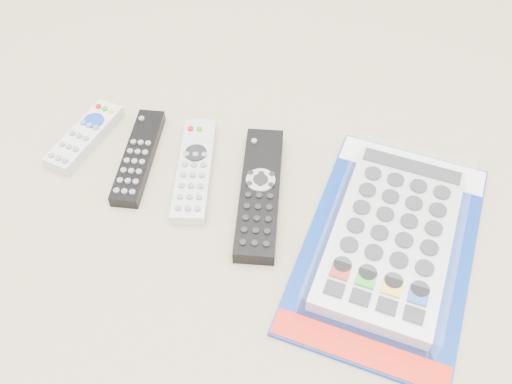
% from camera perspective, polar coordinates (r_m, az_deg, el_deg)
% --- Properties ---
extents(remote_small_grey, '(0.07, 0.15, 0.02)m').
position_cam_1_polar(remote_small_grey, '(0.93, -16.75, 5.36)').
color(remote_small_grey, '#BABABC').
rests_on(remote_small_grey, ground).
extents(remote_slim_black, '(0.06, 0.19, 0.02)m').
position_cam_1_polar(remote_slim_black, '(0.88, -11.67, 3.47)').
color(remote_slim_black, black).
rests_on(remote_slim_black, ground).
extents(remote_silver_dvd, '(0.09, 0.20, 0.02)m').
position_cam_1_polar(remote_silver_dvd, '(0.85, -6.16, 2.24)').
color(remote_silver_dvd, silver).
rests_on(remote_silver_dvd, ground).
extents(remote_large_black, '(0.09, 0.24, 0.03)m').
position_cam_1_polar(remote_large_black, '(0.81, 0.39, -0.03)').
color(remote_large_black, black).
rests_on(remote_large_black, ground).
extents(jumbo_remote_packaged, '(0.26, 0.38, 0.05)m').
position_cam_1_polar(jumbo_remote_packaged, '(0.78, 13.45, -4.24)').
color(jumbo_remote_packaged, navy).
rests_on(jumbo_remote_packaged, ground).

